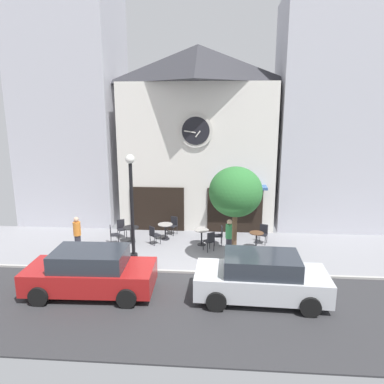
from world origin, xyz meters
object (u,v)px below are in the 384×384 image
(cafe_table_near_curb, at_px, (131,231))
(cafe_chair_mid_row, at_px, (113,233))
(cafe_table_rightmost, at_px, (256,238))
(cafe_chair_outer, at_px, (154,234))
(cafe_table_center_left, at_px, (202,234))
(parked_car_silver, at_px, (261,277))
(cafe_chair_by_entrance, at_px, (173,224))
(parked_car_red, at_px, (91,272))
(cafe_chair_near_tree, at_px, (210,240))
(cafe_chair_under_awning, at_px, (220,234))
(cafe_chair_right_end, at_px, (121,227))
(cafe_chair_near_lamp, at_px, (263,232))
(pedestrian_green, at_px, (229,238))
(cafe_table_center_right, at_px, (165,229))
(street_tree, at_px, (236,192))
(street_lamp, at_px, (132,209))
(pedestrian_orange, at_px, (77,235))

(cafe_table_near_curb, xyz_separation_m, cafe_chair_mid_row, (-0.79, -0.31, -0.01))
(cafe_table_rightmost, xyz_separation_m, cafe_chair_outer, (-4.72, 0.16, 0.01))
(cafe_table_rightmost, distance_m, cafe_chair_mid_row, 6.65)
(cafe_table_center_left, height_order, parked_car_silver, parked_car_silver)
(cafe_table_rightmost, xyz_separation_m, cafe_chair_by_entrance, (-4.00, 1.70, 0.01))
(parked_car_red, relative_size, parked_car_silver, 1.00)
(cafe_table_near_curb, distance_m, cafe_chair_near_tree, 3.86)
(cafe_chair_outer, xyz_separation_m, cafe_chair_under_awning, (3.07, 0.20, 0.00))
(cafe_table_center_left, height_order, cafe_chair_right_end, cafe_chair_right_end)
(cafe_chair_under_awning, bearing_deg, cafe_table_rightmost, -12.37)
(cafe_chair_under_awning, height_order, cafe_chair_near_lamp, same)
(cafe_table_near_curb, xyz_separation_m, pedestrian_green, (4.60, -1.42, 0.32))
(cafe_chair_by_entrance, bearing_deg, cafe_chair_outer, -114.99)
(cafe_chair_under_awning, height_order, cafe_chair_mid_row, same)
(cafe_chair_under_awning, relative_size, cafe_chair_near_lamp, 1.00)
(cafe_table_rightmost, height_order, cafe_chair_by_entrance, cafe_chair_by_entrance)
(cafe_table_rightmost, distance_m, cafe_chair_right_end, 6.56)
(cafe_table_center_right, relative_size, cafe_chair_right_end, 0.86)
(cafe_table_center_left, bearing_deg, parked_car_silver, -65.30)
(cafe_chair_near_tree, distance_m, cafe_chair_right_end, 4.62)
(cafe_chair_near_lamp, bearing_deg, parked_car_silver, -97.64)
(cafe_chair_by_entrance, xyz_separation_m, cafe_chair_right_end, (-2.48, -0.71, 0.00))
(cafe_table_center_left, relative_size, parked_car_red, 0.17)
(cafe_chair_mid_row, bearing_deg, street_tree, -17.27)
(pedestrian_green, height_order, parked_car_red, pedestrian_green)
(street_lamp, bearing_deg, cafe_chair_under_awning, 31.82)
(cafe_chair_outer, relative_size, cafe_chair_near_tree, 1.00)
(parked_car_red, bearing_deg, cafe_chair_mid_row, 97.71)
(cafe_chair_outer, xyz_separation_m, pedestrian_orange, (-3.10, -1.33, 0.33))
(cafe_chair_right_end, height_order, cafe_chair_near_lamp, same)
(cafe_table_near_curb, bearing_deg, cafe_table_rightmost, -3.92)
(street_lamp, relative_size, cafe_chair_by_entrance, 4.95)
(street_lamp, relative_size, cafe_chair_near_tree, 4.95)
(pedestrian_green, relative_size, parked_car_silver, 0.38)
(cafe_table_center_left, xyz_separation_m, cafe_chair_by_entrance, (-1.51, 1.40, 0.02))
(cafe_table_near_curb, height_order, cafe_table_center_left, cafe_table_near_curb)
(cafe_chair_mid_row, relative_size, pedestrian_orange, 0.54)
(street_lamp, bearing_deg, cafe_table_rightmost, 19.47)
(street_lamp, distance_m, cafe_table_rightmost, 5.78)
(cafe_chair_outer, height_order, cafe_chair_right_end, same)
(cafe_table_near_curb, relative_size, cafe_table_center_right, 0.97)
(cafe_chair_under_awning, bearing_deg, cafe_table_center_right, 168.25)
(cafe_chair_under_awning, distance_m, cafe_chair_near_lamp, 2.08)
(pedestrian_green, bearing_deg, cafe_table_center_left, 133.02)
(cafe_chair_near_tree, bearing_deg, cafe_chair_near_lamp, 25.84)
(cafe_chair_mid_row, bearing_deg, pedestrian_orange, -132.74)
(cafe_chair_by_entrance, bearing_deg, cafe_table_center_right, -109.89)
(street_lamp, relative_size, cafe_table_near_curb, 5.95)
(cafe_chair_under_awning, relative_size, cafe_chair_near_tree, 1.00)
(street_tree, xyz_separation_m, cafe_table_center_right, (-3.21, 2.55, -2.43))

